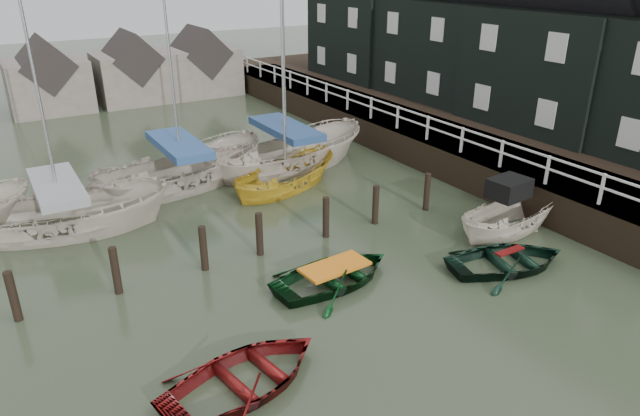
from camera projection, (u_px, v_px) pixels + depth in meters
ground at (346, 287)px, 15.96m from camera, size 120.00×120.00×0.00m
pier at (394, 130)px, 27.99m from camera, size 3.04×32.00×2.70m
land_strip at (475, 128)px, 30.89m from camera, size 14.00×38.00×1.50m
quay_houses at (507, 21)px, 27.55m from camera, size 6.52×28.14×10.01m
mooring_pilings at (262, 239)px, 17.58m from camera, size 13.72×0.22×1.80m
far_sheds at (130, 72)px, 35.99m from camera, size 14.00×4.08×4.39m
rowboat_red at (246, 387)px, 12.26m from camera, size 4.25×3.38×0.79m
rowboat_green at (335, 283)px, 16.19m from camera, size 3.95×2.96×0.78m
rowboat_dkgreen at (507, 268)px, 16.97m from camera, size 4.28×3.53×0.77m
motorboat at (508, 228)px, 19.27m from camera, size 4.62×2.11×2.67m
sailboat_a at (65, 229)px, 19.28m from camera, size 7.45×4.38×12.22m
sailboat_b at (183, 184)px, 23.13m from camera, size 7.93×4.23×12.14m
sailboat_c at (286, 186)px, 23.01m from camera, size 5.69×3.68×9.42m
sailboat_d at (287, 166)px, 25.11m from camera, size 7.88×3.32×12.67m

